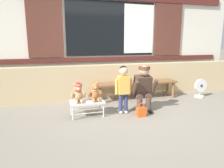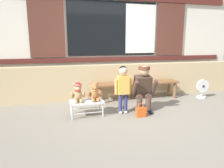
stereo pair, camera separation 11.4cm
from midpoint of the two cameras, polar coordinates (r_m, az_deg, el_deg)
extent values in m
plane|color=gray|center=(4.12, 8.00, -8.54)|extent=(60.00, 60.00, 0.00)
cube|color=tan|center=(5.30, 2.12, 0.90)|extent=(7.14, 0.25, 0.85)
cube|color=silver|center=(5.73, 0.62, 15.82)|extent=(7.29, 0.20, 3.66)
cube|color=#56231E|center=(5.62, 0.93, 6.92)|extent=(6.70, 0.04, 0.12)
cube|color=black|center=(5.61, 0.94, 15.09)|extent=(2.40, 0.03, 1.40)
cube|color=white|center=(5.86, 8.52, 14.82)|extent=(0.86, 0.02, 1.29)
cube|color=#562D23|center=(5.39, -17.08, 14.74)|extent=(0.84, 0.05, 1.43)
cube|color=#562D23|center=(6.28, 16.37, 14.28)|extent=(0.84, 0.05, 1.43)
cube|color=brown|center=(4.97, 8.31, 0.00)|extent=(2.10, 0.11, 0.04)
cube|color=brown|center=(5.10, 7.67, 0.31)|extent=(2.10, 0.11, 0.04)
cube|color=brown|center=(5.23, 7.07, 0.61)|extent=(2.10, 0.11, 0.04)
cylinder|color=brown|center=(4.73, -2.65, -3.22)|extent=(0.07, 0.07, 0.40)
cylinder|color=brown|center=(5.00, -3.35, -2.42)|extent=(0.07, 0.07, 0.40)
cylinder|color=brown|center=(5.48, 17.60, -1.71)|extent=(0.07, 0.07, 0.40)
cylinder|color=brown|center=(5.71, 16.09, -1.09)|extent=(0.07, 0.07, 0.40)
cube|color=silver|center=(3.99, -6.29, -4.92)|extent=(0.64, 0.36, 0.04)
cylinder|color=silver|center=(3.86, -10.18, -7.94)|extent=(0.02, 0.02, 0.26)
cylinder|color=silver|center=(4.15, -10.55, -6.58)|extent=(0.02, 0.02, 0.26)
cylinder|color=silver|center=(3.95, -1.70, -7.32)|extent=(0.02, 0.02, 0.26)
cylinder|color=silver|center=(4.23, -2.65, -6.03)|extent=(0.02, 0.02, 0.26)
cylinder|color=silver|center=(3.90, -5.88, -8.02)|extent=(0.58, 0.02, 0.02)
cylinder|color=silver|center=(4.19, -6.55, -6.67)|extent=(0.58, 0.02, 0.02)
ellipsoid|color=tan|center=(3.96, -8.67, -3.21)|extent=(0.17, 0.14, 0.22)
sphere|color=tan|center=(3.91, -8.72, -0.89)|extent=(0.15, 0.15, 0.15)
sphere|color=#F4C188|center=(3.86, -8.63, -1.23)|extent=(0.06, 0.06, 0.06)
sphere|color=tan|center=(3.90, -9.53, -0.06)|extent=(0.06, 0.06, 0.06)
ellipsoid|color=tan|center=(3.91, -10.23, -3.13)|extent=(0.06, 0.11, 0.16)
ellipsoid|color=tan|center=(3.86, -9.13, -4.75)|extent=(0.06, 0.15, 0.06)
sphere|color=tan|center=(3.91, -8.00, 0.02)|extent=(0.06, 0.06, 0.06)
ellipsoid|color=tan|center=(3.93, -7.03, -2.94)|extent=(0.06, 0.11, 0.16)
ellipsoid|color=tan|center=(3.87, -7.75, -4.66)|extent=(0.06, 0.15, 0.06)
torus|color=red|center=(3.93, -8.70, -1.89)|extent=(0.13, 0.13, 0.02)
cylinder|color=red|center=(3.90, -8.75, -0.28)|extent=(0.17, 0.17, 0.01)
cylinder|color=red|center=(3.90, -8.76, 0.04)|extent=(0.10, 0.10, 0.04)
ellipsoid|color=#A86B3D|center=(4.00, -4.10, -2.93)|extent=(0.17, 0.14, 0.22)
sphere|color=#A86B3D|center=(3.95, -4.11, -0.63)|extent=(0.15, 0.15, 0.15)
sphere|color=#E1955B|center=(3.90, -3.96, -0.97)|extent=(0.06, 0.06, 0.06)
sphere|color=#A86B3D|center=(3.94, -4.90, 0.19)|extent=(0.06, 0.06, 0.06)
ellipsoid|color=#A86B3D|center=(3.95, -5.59, -2.85)|extent=(0.06, 0.11, 0.16)
ellipsoid|color=#A86B3D|center=(3.90, -4.44, -4.45)|extent=(0.06, 0.15, 0.06)
sphere|color=#A86B3D|center=(3.96, -3.41, 0.27)|extent=(0.06, 0.06, 0.06)
ellipsoid|color=#A86B3D|center=(3.99, -2.47, -2.66)|extent=(0.06, 0.11, 0.16)
ellipsoid|color=#A86B3D|center=(3.92, -3.09, -4.36)|extent=(0.06, 0.15, 0.06)
torus|color=#D6B775|center=(3.97, -4.11, -1.62)|extent=(0.13, 0.13, 0.02)
cylinder|color=navy|center=(4.13, 3.11, -5.20)|extent=(0.08, 0.08, 0.36)
ellipsoid|color=silver|center=(4.17, 3.17, -7.84)|extent=(0.07, 0.12, 0.05)
cylinder|color=navy|center=(4.16, 4.56, -5.07)|extent=(0.08, 0.08, 0.36)
ellipsoid|color=silver|center=(4.20, 4.61, -7.69)|extent=(0.07, 0.12, 0.05)
cube|color=#EAB24C|center=(4.05, 3.91, -0.26)|extent=(0.22, 0.15, 0.36)
cylinder|color=#EAB24C|center=(4.02, 1.95, -0.79)|extent=(0.06, 0.06, 0.30)
cylinder|color=#EAB24C|center=(4.11, 5.82, -0.56)|extent=(0.06, 0.06, 0.30)
sphere|color=#DBB28E|center=(4.01, 3.96, 3.66)|extent=(0.17, 0.17, 0.17)
sphere|color=black|center=(4.01, 3.91, 3.97)|extent=(0.16, 0.16, 0.16)
cylinder|color=brown|center=(4.22, 8.36, -5.94)|extent=(0.11, 0.11, 0.30)
cylinder|color=brown|center=(4.29, 7.69, -3.23)|extent=(0.13, 0.32, 0.13)
ellipsoid|color=black|center=(4.18, 8.75, -7.82)|extent=(0.09, 0.20, 0.06)
cylinder|color=brown|center=(4.30, 10.82, -5.68)|extent=(0.11, 0.11, 0.30)
cylinder|color=brown|center=(4.37, 10.11, -3.04)|extent=(0.13, 0.32, 0.13)
ellipsoid|color=black|center=(4.27, 11.23, -7.52)|extent=(0.09, 0.20, 0.06)
cube|color=#473328|center=(4.26, 9.16, -0.63)|extent=(0.32, 0.30, 0.47)
cylinder|color=#473328|center=(4.10, 7.03, -1.63)|extent=(0.08, 0.28, 0.40)
cylinder|color=#473328|center=(4.27, 12.26, -1.27)|extent=(0.08, 0.28, 0.40)
sphere|color=tan|center=(4.14, 9.70, 3.64)|extent=(0.20, 0.20, 0.20)
cylinder|color=brown|center=(4.13, 9.73, 4.39)|extent=(0.23, 0.23, 0.06)
cube|color=brown|center=(4.45, 10.86, -2.01)|extent=(0.10, 0.22, 0.16)
cube|color=#DB561E|center=(4.02, 8.78, -7.74)|extent=(0.18, 0.11, 0.18)
torus|color=#DB561E|center=(3.98, 8.84, -6.04)|extent=(0.11, 0.01, 0.11)
cylinder|color=silver|center=(5.80, 24.04, -3.29)|extent=(0.24, 0.24, 0.04)
cylinder|color=silver|center=(5.78, 24.10, -2.62)|extent=(0.04, 0.04, 0.10)
cylinder|color=silver|center=(5.72, 24.40, -0.53)|extent=(0.34, 0.06, 0.34)
cylinder|color=#333338|center=(5.72, 24.40, -0.53)|extent=(0.07, 0.08, 0.07)
camera|label=1|loc=(0.06, -89.24, 0.16)|focal=32.92mm
camera|label=2|loc=(0.06, 90.76, -0.16)|focal=32.92mm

